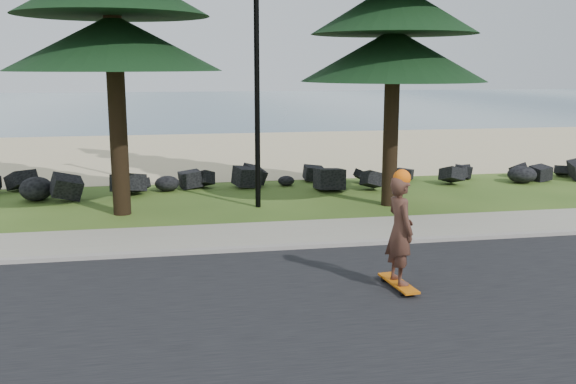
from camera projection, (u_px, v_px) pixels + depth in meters
The scene contains 9 objects.
ground at pixel (278, 238), 13.99m from camera, with size 160.00×160.00×0.00m, color #325019.
road at pixel (327, 315), 9.64m from camera, with size 160.00×7.00×0.02m, color black.
kerb at pixel (285, 247), 13.11m from camera, with size 160.00×0.20×0.10m, color #9E968E.
sidewalk at pixel (276, 234), 14.17m from camera, with size 160.00×2.00×0.08m, color gray.
beach_sand at pixel (223, 152), 27.98m from camera, with size 160.00×15.00×0.01m, color #D3BE8C.
ocean at pixel (193, 103), 63.19m from camera, with size 160.00×58.00×0.01m, color #3B5D71.
seawall_boulders at pixel (247, 190), 19.39m from camera, with size 60.00×2.40×1.10m, color black, non-canonical shape.
lamp_post at pixel (257, 48), 16.27m from camera, with size 0.25×0.14×8.14m.
skateboarder at pixel (400, 230), 10.61m from camera, with size 0.50×1.11×2.03m.
Camera 1 is at (-2.22, -13.34, 3.71)m, focal length 40.00 mm.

